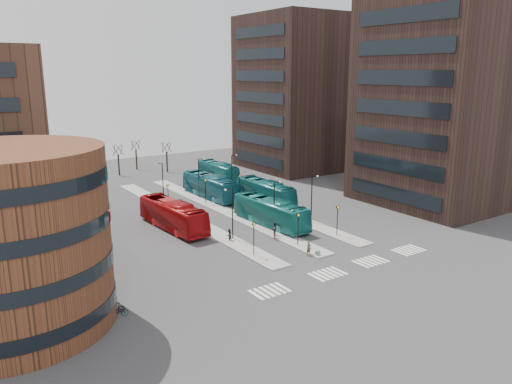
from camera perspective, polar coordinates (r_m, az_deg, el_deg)
ground at (r=48.14m, az=12.33°, el=-10.41°), size 160.00×160.00×0.00m
island_left at (r=69.08m, az=-8.28°, el=-2.71°), size 2.50×45.00×0.15m
island_mid at (r=71.74m, az=-3.96°, el=-1.98°), size 2.50×45.00×0.15m
island_right at (r=74.80m, az=0.03°, el=-1.29°), size 2.50×45.00×0.15m
suitcase at (r=54.38m, az=7.06°, el=-6.99°), size 0.54×0.47×0.58m
red_bus at (r=63.47m, az=-9.48°, el=-2.60°), size 3.89×13.15×3.61m
teal_bus_a at (r=64.07m, az=1.69°, el=-2.30°), size 3.47×12.76×3.53m
teal_bus_b at (r=78.31m, az=-5.23°, el=0.66°), size 3.27×13.27×3.68m
teal_bus_c at (r=74.99m, az=1.10°, el=0.04°), size 3.10×12.38×3.43m
teal_bus_d at (r=91.53m, az=-4.29°, el=2.42°), size 3.18×11.61×3.21m
traveller at (r=54.33m, az=6.04°, el=-6.42°), size 0.60×0.41×1.58m
commuter_a at (r=58.37m, az=-3.10°, el=-4.97°), size 0.86×0.76×1.50m
commuter_b at (r=60.09m, az=2.15°, el=-4.30°), size 0.75×1.08×1.70m
commuter_c at (r=59.15m, az=2.08°, el=-4.71°), size 0.97×1.11×1.49m
bicycle_near at (r=42.99m, az=-15.48°, el=-13.04°), size 1.68×0.98×0.83m
bicycle_mid at (r=43.53m, az=-15.76°, el=-12.66°), size 1.55×0.68×0.90m
bicycle_far at (r=45.42m, az=-16.65°, el=-11.58°), size 1.72×0.67×0.89m
crosswalk_stripes at (r=51.86m, az=10.48°, el=-8.51°), size 22.35×2.40×0.01m
round_building at (r=42.08m, az=-26.51°, el=-4.95°), size 15.16×15.16×14.00m
tower_near at (r=79.15m, az=20.82°, el=9.62°), size 20.12×20.00×30.00m
tower_far at (r=102.71m, az=5.01°, el=11.17°), size 20.12×20.00×30.00m
sign_poles at (r=65.15m, az=-1.21°, el=-1.44°), size 12.45×22.12×3.65m
lamp_posts at (r=69.51m, az=-2.73°, el=0.51°), size 14.04×20.24×6.12m
bare_trees at (r=100.42m, az=-13.04°, el=3.76°), size 10.97×8.14×5.90m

